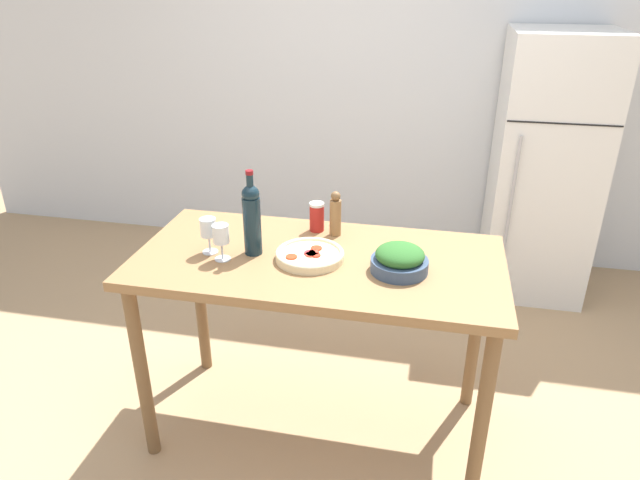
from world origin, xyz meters
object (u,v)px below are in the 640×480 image
Objects in this scene: pepper_mill at (335,214)px; salad_bowl at (400,260)px; wine_bottle at (252,218)px; wine_glass_far at (208,229)px; salt_canister at (317,217)px; refrigerator at (545,168)px; homemade_pizza at (310,255)px; wine_glass_near at (221,236)px.

salad_bowl is (0.30, -0.27, -0.05)m from pepper_mill.
salad_bowl is at bearing -3.17° from wine_bottle.
wine_glass_far reaches higher than salt_canister.
refrigerator is 7.36× the size of salad_bowl.
homemade_pizza is (-0.06, -0.25, -0.08)m from pepper_mill.
refrigerator is 4.60× the size of wine_bottle.
wine_bottle is 2.36× the size of wine_glass_far.
homemade_pizza is (-0.36, 0.03, -0.03)m from salad_bowl.
refrigerator is 2.11m from wine_bottle.
wine_bottle is 0.35m from salt_canister.
wine_glass_near is at bearing -141.02° from pepper_mill.
wine_glass_near reaches higher than homemade_pizza.
refrigerator is at bearing 49.35° from salt_canister.
salt_canister is (-1.15, -1.34, 0.13)m from refrigerator.
wine_glass_near is 0.68× the size of salad_bowl.
wine_glass_near is 0.70m from salad_bowl.
refrigerator is 8.10× the size of pepper_mill.
homemade_pizza is at bearing -1.71° from wine_bottle.
wine_glass_far is 0.54× the size of homemade_pizza.
wine_glass_near is 0.54× the size of homemade_pizza.
pepper_mill is at bearing 77.18° from homemade_pizza.
refrigerator is at bearing 55.31° from homemade_pizza.
salad_bowl is (-0.76, -1.64, 0.12)m from refrigerator.
refrigerator is 10.88× the size of wine_glass_far.
refrigerator is at bearing 46.99° from wine_glass_far.
homemade_pizza is at bearing 12.02° from wine_glass_near.
refrigerator reaches higher than pepper_mill.
wine_glass_near is 0.47m from salt_canister.
wine_glass_near is (-0.10, -0.08, -0.05)m from wine_bottle.
wine_glass_near is 1.00× the size of wine_glass_far.
wine_bottle is 0.38m from pepper_mill.
refrigerator is 5.92× the size of homemade_pizza.
wine_bottle is (-1.35, -1.61, 0.23)m from refrigerator.
wine_bottle is at bearing 176.83° from salad_bowl.
wine_glass_near is 0.36m from homemade_pizza.
wine_glass_far is 0.77m from salad_bowl.
homemade_pizza is (0.24, -0.01, -0.14)m from wine_bottle.
homemade_pizza is at bearing -102.82° from pepper_mill.
refrigerator is 2.24m from wine_glass_near.
salt_canister is at bearing 38.36° from wine_glass_far.
wine_bottle is at bearing -130.09° from refrigerator.
wine_glass_far reaches higher than salad_bowl.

